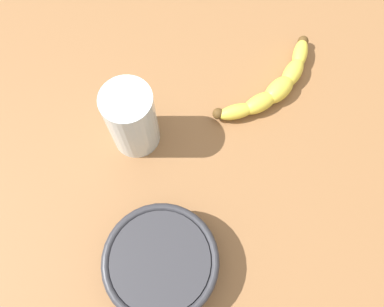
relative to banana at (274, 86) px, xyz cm
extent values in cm
cube|color=brown|center=(-2.27, -17.55, -3.21)|extent=(120.00, 120.00, 3.00)
ellipsoid|color=yellow|center=(-0.60, -8.09, 0.00)|extent=(4.95, 6.74, 2.46)
ellipsoid|color=yellow|center=(0.72, -4.11, 0.00)|extent=(4.08, 6.74, 2.94)
ellipsoid|color=yellow|center=(0.98, 0.07, 0.00)|extent=(3.83, 6.51, 3.41)
ellipsoid|color=yellow|center=(0.17, 4.17, 0.00)|extent=(4.79, 6.91, 2.94)
ellipsoid|color=yellow|center=(-1.67, 7.94, 0.00)|extent=(5.51, 6.61, 2.46)
sphere|color=#513819|center=(-1.83, -10.64, 0.00)|extent=(1.88, 1.88, 1.88)
sphere|color=#513819|center=(-3.22, 10.31, 0.00)|extent=(1.88, 1.88, 1.88)
cylinder|color=silver|center=(-8.34, -22.87, 4.57)|extent=(7.53, 7.53, 12.55)
cylinder|color=gray|center=(-8.34, -22.87, 4.13)|extent=(7.03, 7.03, 11.18)
cylinder|color=#2D2D33|center=(10.20, -32.42, 0.98)|extent=(13.52, 13.52, 5.37)
torus|color=#2D2D33|center=(10.20, -32.42, 3.07)|extent=(15.89, 15.89, 1.20)
camera|label=1|loc=(17.05, -32.68, 56.55)|focal=36.33mm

